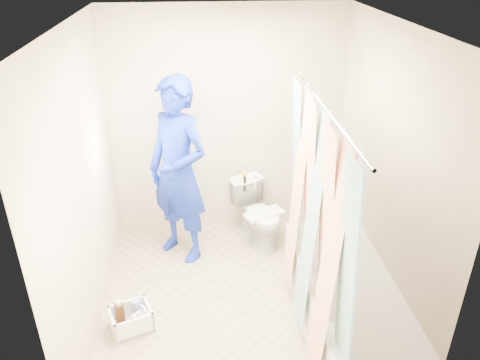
{
  "coord_description": "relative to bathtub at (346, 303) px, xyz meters",
  "views": [
    {
      "loc": [
        -0.29,
        -3.26,
        2.91
      ],
      "look_at": [
        0.05,
        0.38,
        1.02
      ],
      "focal_mm": 35.0,
      "sensor_mm": 36.0,
      "label": 1
    }
  ],
  "objects": [
    {
      "name": "floor",
      "position": [
        -0.85,
        0.43,
        -0.27
      ],
      "size": [
        2.6,
        2.6,
        0.0
      ],
      "primitive_type": "plane",
      "color": "tan",
      "rests_on": "ground"
    },
    {
      "name": "ceiling",
      "position": [
        -0.85,
        0.43,
        2.13
      ],
      "size": [
        2.4,
        2.6,
        0.02
      ],
      "primitive_type": "cube",
      "color": "silver",
      "rests_on": "wall_back"
    },
    {
      "name": "wall_back",
      "position": [
        -0.85,
        1.73,
        0.93
      ],
      "size": [
        2.4,
        0.02,
        2.4
      ],
      "primitive_type": "cube",
      "color": "beige",
      "rests_on": "ground"
    },
    {
      "name": "wall_front",
      "position": [
        -0.85,
        -0.88,
        0.93
      ],
      "size": [
        2.4,
        0.02,
        2.4
      ],
      "primitive_type": "cube",
      "color": "beige",
      "rests_on": "ground"
    },
    {
      "name": "wall_left",
      "position": [
        -2.05,
        0.43,
        0.93
      ],
      "size": [
        0.02,
        2.6,
        2.4
      ],
      "primitive_type": "cube",
      "color": "beige",
      "rests_on": "ground"
    },
    {
      "name": "wall_right",
      "position": [
        0.35,
        0.43,
        0.93
      ],
      "size": [
        0.02,
        2.6,
        2.4
      ],
      "primitive_type": "cube",
      "color": "beige",
      "rests_on": "ground"
    },
    {
      "name": "bathtub",
      "position": [
        0.0,
        0.0,
        0.0
      ],
      "size": [
        0.7,
        1.75,
        0.5
      ],
      "color": "white",
      "rests_on": "ground"
    },
    {
      "name": "curtain_rod",
      "position": [
        -0.33,
        0.0,
        1.68
      ],
      "size": [
        0.02,
        1.9,
        0.02
      ],
      "primitive_type": "cylinder",
      "rotation": [
        1.57,
        0.0,
        0.0
      ],
      "color": "silver",
      "rests_on": "wall_back"
    },
    {
      "name": "shower_curtain",
      "position": [
        -0.33,
        0.0,
        0.75
      ],
      "size": [
        0.06,
        1.75,
        1.8
      ],
      "primitive_type": "cube",
      "color": "white",
      "rests_on": "curtain_rod"
    },
    {
      "name": "toilet",
      "position": [
        -0.55,
        1.33,
        0.07
      ],
      "size": [
        0.61,
        0.75,
        0.67
      ],
      "primitive_type": "imported",
      "rotation": [
        0.0,
        0.0,
        0.42
      ],
      "color": "silver",
      "rests_on": "ground"
    },
    {
      "name": "tank_lid",
      "position": [
        -0.51,
        1.23,
        0.12
      ],
      "size": [
        0.45,
        0.33,
        0.03
      ],
      "primitive_type": "cube",
      "rotation": [
        0.0,
        0.0,
        0.42
      ],
      "color": "silver",
      "rests_on": "toilet"
    },
    {
      "name": "tank_internals",
      "position": [
        -0.66,
        1.48,
        0.39
      ],
      "size": [
        0.15,
        0.09,
        0.22
      ],
      "color": "black",
      "rests_on": "toilet"
    },
    {
      "name": "plumber",
      "position": [
        -1.35,
        1.2,
        0.66
      ],
      "size": [
        0.8,
        0.78,
        1.86
      ],
      "primitive_type": "imported",
      "rotation": [
        0.0,
        0.0,
        -0.72
      ],
      "color": "#0E158E",
      "rests_on": "ground"
    },
    {
      "name": "cleaning_caddy",
      "position": [
        -1.76,
        0.16,
        -0.18
      ],
      "size": [
        0.4,
        0.36,
        0.25
      ],
      "rotation": [
        0.0,
        0.0,
        0.37
      ],
      "color": "white",
      "rests_on": "ground"
    }
  ]
}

